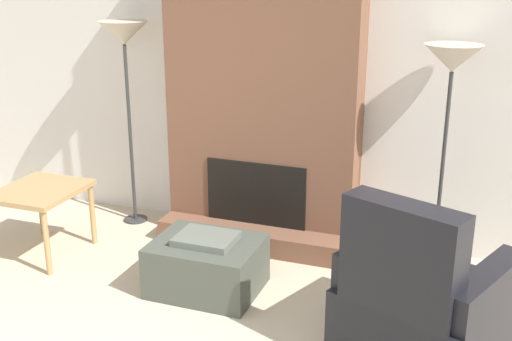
% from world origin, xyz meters
% --- Properties ---
extents(wall_back, '(8.27, 0.06, 2.60)m').
position_xyz_m(wall_back, '(0.00, 2.82, 1.30)').
color(wall_back, silver).
rests_on(wall_back, ground_plane).
extents(fireplace, '(1.59, 0.59, 2.60)m').
position_xyz_m(fireplace, '(0.00, 2.61, 1.24)').
color(fireplace, brown).
rests_on(fireplace, ground_plane).
extents(ottoman, '(0.75, 0.60, 0.43)m').
position_xyz_m(ottoman, '(-0.05, 1.58, 0.20)').
color(ottoman, '#474C42').
rests_on(ottoman, ground_plane).
extents(armchair, '(1.12, 1.16, 1.06)m').
position_xyz_m(armchair, '(1.47, 1.29, 0.32)').
color(armchair, black).
rests_on(armchair, ground_plane).
extents(side_table, '(0.60, 0.68, 0.56)m').
position_xyz_m(side_table, '(-1.53, 1.68, 0.49)').
color(side_table, tan).
rests_on(side_table, ground_plane).
extents(floor_lamp_left, '(0.41, 0.41, 1.79)m').
position_xyz_m(floor_lamp_left, '(-1.21, 2.53, 1.62)').
color(floor_lamp_left, '#333333').
rests_on(floor_lamp_left, ground_plane).
extents(floor_lamp_right, '(0.41, 0.41, 1.72)m').
position_xyz_m(floor_lamp_right, '(1.45, 2.53, 1.55)').
color(floor_lamp_right, '#333333').
rests_on(floor_lamp_right, ground_plane).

